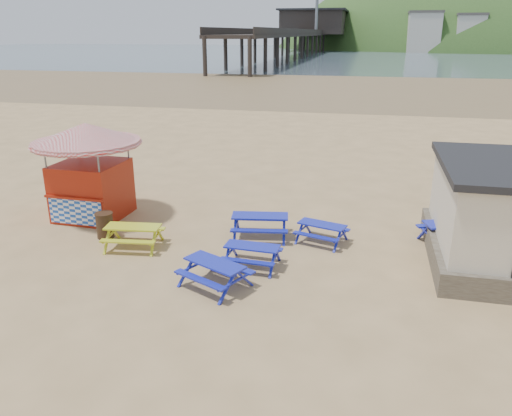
% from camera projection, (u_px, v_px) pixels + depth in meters
% --- Properties ---
extents(ground, '(400.00, 400.00, 0.00)m').
position_uv_depth(ground, '(213.00, 249.00, 16.31)').
color(ground, tan).
rests_on(ground, ground).
extents(wet_sand, '(400.00, 400.00, 0.00)m').
position_uv_depth(wet_sand, '(336.00, 85.00, 66.89)').
color(wet_sand, olive).
rests_on(wet_sand, ground).
extents(sea, '(400.00, 400.00, 0.00)m').
position_uv_depth(sea, '(360.00, 53.00, 172.64)').
color(sea, '#475966').
rests_on(sea, ground).
extents(picnic_table_blue_a, '(2.14, 1.83, 0.80)m').
position_uv_depth(picnic_table_blue_a, '(260.00, 226.00, 17.16)').
color(picnic_table_blue_a, '#0D09A7').
rests_on(picnic_table_blue_a, ground).
extents(picnic_table_blue_b, '(1.88, 1.67, 0.66)m').
position_uv_depth(picnic_table_blue_b, '(322.00, 233.00, 16.76)').
color(picnic_table_blue_b, '#0D09A7').
rests_on(picnic_table_blue_b, ground).
extents(picnic_table_blue_c, '(2.41, 2.17, 0.84)m').
position_uv_depth(picnic_table_blue_c, '(454.00, 235.00, 16.36)').
color(picnic_table_blue_c, '#0D09A7').
rests_on(picnic_table_blue_c, ground).
extents(picnic_table_blue_d, '(2.22, 2.06, 0.74)m').
position_uv_depth(picnic_table_blue_d, '(215.00, 274.00, 13.81)').
color(picnic_table_blue_d, '#0D09A7').
rests_on(picnic_table_blue_d, ground).
extents(picnic_table_blue_e, '(1.69, 1.39, 0.68)m').
position_uv_depth(picnic_table_blue_e, '(252.00, 256.00, 15.01)').
color(picnic_table_blue_e, '#0D09A7').
rests_on(picnic_table_blue_e, ground).
extents(picnic_table_blue_f, '(1.71, 1.42, 0.68)m').
position_uv_depth(picnic_table_blue_f, '(472.00, 272.00, 14.02)').
color(picnic_table_blue_f, '#0D09A7').
rests_on(picnic_table_blue_f, ground).
extents(picnic_table_yellow, '(1.93, 1.63, 0.74)m').
position_uv_depth(picnic_table_yellow, '(134.00, 237.00, 16.36)').
color(picnic_table_yellow, gold).
rests_on(picnic_table_yellow, ground).
extents(ice_cream_kiosk, '(4.15, 4.15, 3.61)m').
position_uv_depth(ice_cream_kiosk, '(89.00, 159.00, 18.49)').
color(ice_cream_kiosk, '#9A1D0C').
rests_on(ice_cream_kiosk, ground).
extents(litter_bin, '(0.61, 0.61, 0.90)m').
position_uv_depth(litter_bin, '(105.00, 225.00, 17.10)').
color(litter_bin, '#362613').
rests_on(litter_bin, ground).
extents(pier, '(24.00, 220.00, 39.29)m').
position_uv_depth(pier, '(312.00, 36.00, 182.14)').
color(pier, black).
rests_on(pier, ground).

